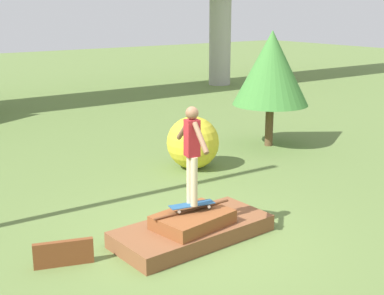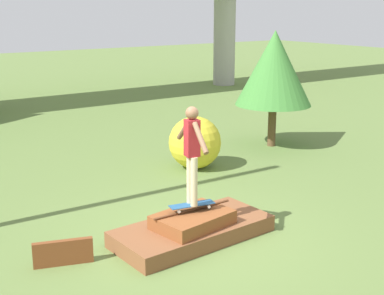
{
  "view_description": "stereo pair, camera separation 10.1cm",
  "coord_description": "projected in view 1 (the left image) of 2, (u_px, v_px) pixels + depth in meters",
  "views": [
    {
      "loc": [
        -5.01,
        -7.04,
        3.95
      ],
      "look_at": [
        -0.02,
        -0.01,
        1.66
      ],
      "focal_mm": 50.0,
      "sensor_mm": 36.0,
      "label": 1
    },
    {
      "loc": [
        -4.93,
        -7.09,
        3.95
      ],
      "look_at": [
        -0.02,
        -0.01,
        1.66
      ],
      "focal_mm": 50.0,
      "sensor_mm": 36.0,
      "label": 2
    }
  ],
  "objects": [
    {
      "name": "skater",
      "position": [
        192.0,
        148.0,
        8.92
      ],
      "size": [
        0.31,
        1.18,
        1.7
      ],
      "color": "#C6B78E",
      "rests_on": "skateboard"
    },
    {
      "name": "ground_plane",
      "position": [
        193.0,
        238.0,
        9.36
      ],
      "size": [
        80.0,
        80.0,
        0.0
      ],
      "primitive_type": "plane",
      "color": "olive"
    },
    {
      "name": "tree_behind_right",
      "position": [
        271.0,
        68.0,
        15.02
      ],
      "size": [
        2.16,
        2.16,
        3.3
      ],
      "color": "brown",
      "rests_on": "ground_plane"
    },
    {
      "name": "scrap_plank_loose",
      "position": [
        64.0,
        253.0,
        8.34
      ],
      "size": [
        0.91,
        0.38,
        0.41
      ],
      "color": "brown",
      "rests_on": "ground_plane"
    },
    {
      "name": "skateboard",
      "position": [
        192.0,
        205.0,
        9.18
      ],
      "size": [
        0.82,
        0.36,
        0.09
      ],
      "color": "#23517F",
      "rests_on": "scrap_pile"
    },
    {
      "name": "bush_yellow_flowering",
      "position": [
        193.0,
        143.0,
        13.28
      ],
      "size": [
        1.31,
        1.31,
        1.31
      ],
      "color": "gold",
      "rests_on": "ground_plane"
    },
    {
      "name": "scrap_pile",
      "position": [
        193.0,
        229.0,
        9.29
      ],
      "size": [
        2.85,
        1.41,
        0.56
      ],
      "color": "brown",
      "rests_on": "ground_plane"
    }
  ]
}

